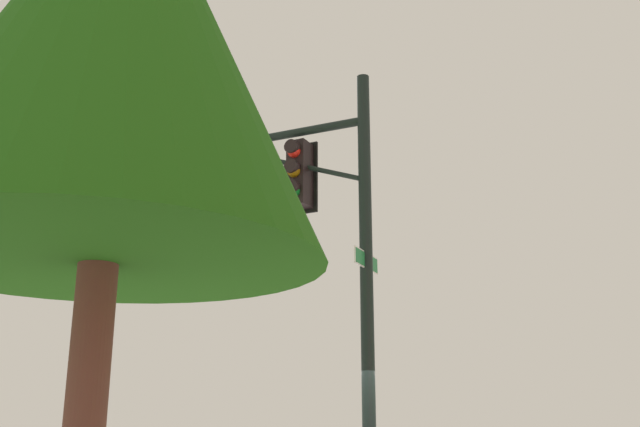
% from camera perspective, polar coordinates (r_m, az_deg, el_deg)
% --- Properties ---
extents(signal_pole_assembly, '(5.95, 3.00, 7.22)m').
position_cam_1_polar(signal_pole_assembly, '(12.77, -7.58, 0.23)').
color(signal_pole_assembly, black).
rests_on(signal_pole_assembly, ground_plane).
extents(tree_near, '(4.27, 4.27, 7.86)m').
position_cam_1_polar(tree_near, '(8.08, -15.12, 12.75)').
color(tree_near, brown).
rests_on(tree_near, ground_plane).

